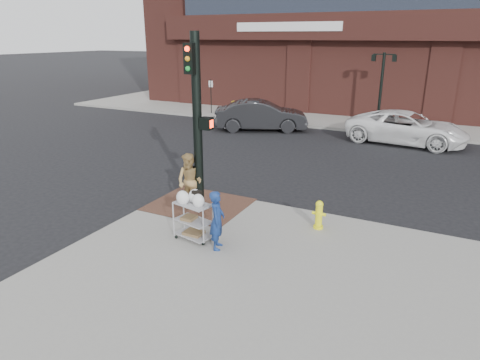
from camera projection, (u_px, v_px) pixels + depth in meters
The scene contains 13 objects.
ground at pixel (200, 224), 12.03m from camera, with size 220.00×220.00×0.00m, color black.
brick_curb_ramp at pixel (199, 204), 13.00m from camera, with size 2.80×2.40×0.01m, color brown.
lamp_post at pixel (382, 81), 23.84m from camera, with size 1.32×0.22×4.00m.
parking_sign at pixel (211, 96), 27.94m from camera, with size 0.05×0.05×2.20m, color black.
traffic_signal_pole at pixel (197, 118), 11.98m from camera, with size 0.61×0.51×5.00m.
woman_blue at pixel (217, 220), 10.13m from camera, with size 0.53×0.35×1.46m, color navy.
pedestrian_tan at pixel (190, 182), 12.46m from camera, with size 0.81×0.63×1.67m, color #AB8950.
sedan_dark at pixel (261, 115), 23.64m from camera, with size 1.76×5.05×1.66m, color black.
minivan_white at pixel (406, 128), 20.73m from camera, with size 2.59×5.62×1.56m, color white.
utility_cart at pixel (193, 217), 10.63m from camera, with size 1.02×0.71×1.30m.
fire_hydrant at pixel (319, 214), 11.28m from camera, with size 0.37×0.26×0.78m.
newsbox_yellow at pixel (235, 109), 27.15m from camera, with size 0.40×0.36×0.94m, color gold.
newsbox_blue at pixel (247, 107), 27.61m from camera, with size 0.40×0.36×0.96m, color #1C46B6.
Camera 1 is at (5.99, -9.30, 5.03)m, focal length 32.00 mm.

